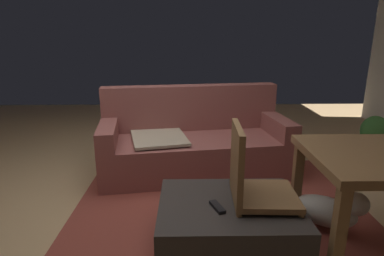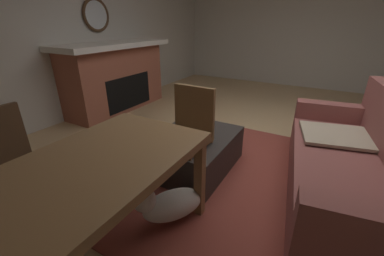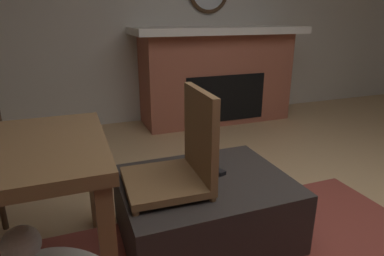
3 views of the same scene
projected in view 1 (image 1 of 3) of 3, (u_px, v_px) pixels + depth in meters
floor at (141, 209)px, 2.89m from camera, size 9.20×9.20×0.00m
area_rug at (218, 202)px, 3.01m from camera, size 2.60×2.00×0.01m
couch at (194, 143)px, 3.66m from camera, size 2.16×1.17×0.95m
ottoman_coffee_table at (228, 227)px, 2.28m from camera, size 0.98×0.77×0.39m
tv_remote at (217, 207)px, 2.15m from camera, size 0.10×0.17×0.02m
dining_chair_west at (252, 183)px, 2.21m from camera, size 0.46×0.46×0.93m
potted_plant at (375, 132)px, 4.21m from camera, size 0.35×0.35×0.50m
small_dog at (329, 210)px, 2.51m from camera, size 0.54×0.47×0.33m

